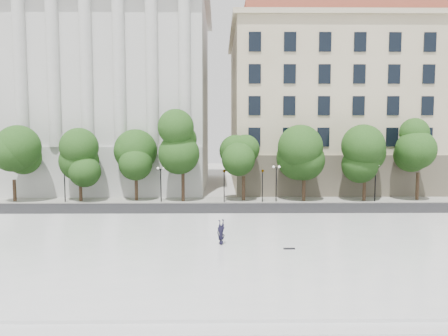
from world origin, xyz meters
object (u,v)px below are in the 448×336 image
Objects in this scene: traffic_light_west at (224,169)px; skateboard at (289,249)px; traffic_light_east at (263,170)px; person_lying at (221,241)px.

traffic_light_west is 20.74m from skateboard.
traffic_light_east is 5.78× the size of skateboard.
traffic_light_east is 2.53× the size of person_lying.
traffic_light_east is at bearing 0.00° from traffic_light_west.
traffic_light_west is 1.01× the size of traffic_light_east.
person_lying is 4.41m from skateboard.
skateboard is (-0.31, -20.13, -3.14)m from traffic_light_east.
traffic_light_east is at bearing 88.13° from skateboard.
person_lying is at bearing -103.51° from traffic_light_east.
traffic_light_east reaches higher than person_lying.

